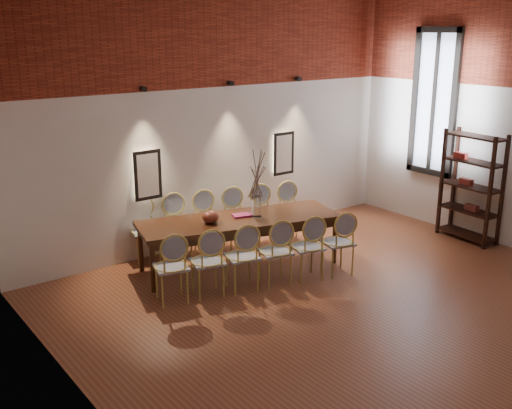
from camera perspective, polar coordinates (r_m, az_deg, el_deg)
floor at (r=7.58m, az=11.74°, el=-10.44°), size 7.00×7.00×0.02m
wall_back at (r=9.55m, az=-3.86°, el=8.15°), size 7.00×0.10×4.00m
wall_left at (r=4.84m, az=-15.67°, el=-0.64°), size 0.10×7.00×4.00m
brick_band_back at (r=9.40m, az=-3.76°, el=15.67°), size 7.00×0.02×1.50m
brick_band_left at (r=4.67m, az=-16.06°, el=14.34°), size 0.02×7.00×1.50m
niche_left at (r=8.96m, az=-10.36°, el=2.80°), size 0.36×0.06×0.66m
niche_right at (r=10.36m, az=2.55°, el=4.89°), size 0.36×0.06×0.66m
spot_fixture_left at (r=8.73m, az=-10.70°, el=10.76°), size 0.08×0.10×0.08m
spot_fixture_mid at (r=9.49m, az=-2.45°, el=11.47°), size 0.08×0.10×0.08m
spot_fixture_right at (r=10.36m, az=4.05°, el=11.86°), size 0.08×0.10×0.08m
window_glass at (r=10.81m, az=16.64°, el=9.28°), size 0.02×0.78×2.38m
window_frame at (r=10.79m, az=16.58°, el=9.28°), size 0.08×0.90×2.50m
window_mullion at (r=10.79m, az=16.58°, el=9.28°), size 0.06×0.06×2.40m
dining_table at (r=8.72m, az=-1.60°, el=-3.66°), size 3.03×1.65×0.75m
chair_near_a at (r=7.69m, az=-8.09°, el=-5.90°), size 0.54×0.54×0.94m
chair_near_b at (r=7.81m, az=-4.65°, el=-5.43°), size 0.54×0.54×0.94m
chair_near_c at (r=7.95m, az=-1.33°, el=-4.96°), size 0.54×0.54×0.94m
chair_near_d at (r=8.13m, az=1.85°, el=-4.49°), size 0.54×0.54×0.94m
chair_near_e at (r=8.32m, az=4.89°, el=-4.03°), size 0.54×0.54×0.94m
chair_near_f at (r=8.54m, az=7.78°, el=-3.58°), size 0.54×0.54×0.94m
chair_far_a at (r=9.05m, az=-10.43°, el=-2.53°), size 0.54×0.54×0.94m
chair_far_b at (r=9.15m, az=-7.49°, el=-2.18°), size 0.54×0.54×0.94m
chair_far_c at (r=9.28m, az=-4.62°, el=-1.83°), size 0.54×0.54×0.94m
chair_far_d at (r=9.43m, az=-1.83°, el=-1.49°), size 0.54×0.54×0.94m
chair_far_e at (r=9.60m, az=0.87°, el=-1.16°), size 0.54×0.54×0.94m
chair_far_f at (r=9.79m, az=3.46°, el=-0.83°), size 0.54×0.54×0.94m
vase at (r=8.65m, az=0.07°, el=-0.16°), size 0.14×0.14×0.30m
dried_branches at (r=8.53m, az=0.07°, el=2.74°), size 0.50×0.50×0.70m
bowl at (r=8.39m, az=-4.37°, el=-1.18°), size 0.24×0.24×0.18m
book at (r=8.68m, az=-1.36°, el=-1.04°), size 0.30×0.24×0.03m
shelving_rack at (r=10.34m, az=19.81°, el=1.63°), size 0.46×1.03×1.80m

